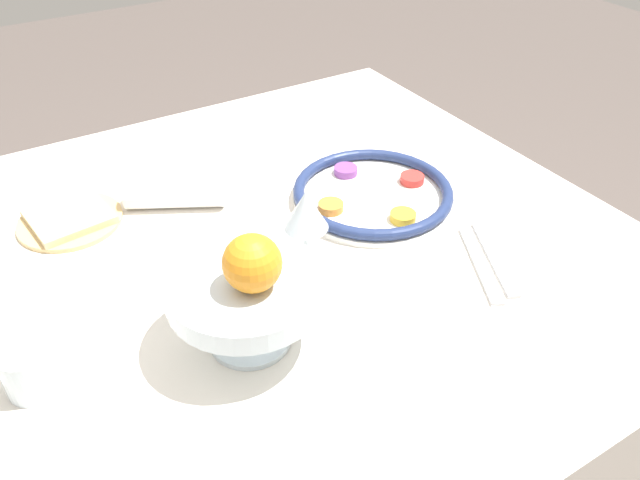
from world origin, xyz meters
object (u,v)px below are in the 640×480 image
(fruit_stand, at_px, (246,293))
(cup_near, at_px, (29,368))
(wine_glass, at_px, (306,213))
(napkin_roll, at_px, (175,193))
(bread_plate, at_px, (70,219))
(orange_fruit, at_px, (252,263))
(seder_plate, at_px, (373,193))

(fruit_stand, height_order, cup_near, fruit_stand)
(wine_glass, distance_m, cup_near, 0.42)
(wine_glass, bearing_deg, cup_near, 5.78)
(napkin_roll, distance_m, cup_near, 0.41)
(fruit_stand, bearing_deg, bread_plate, -70.80)
(orange_fruit, bearing_deg, napkin_roll, -94.29)
(fruit_stand, xyz_separation_m, orange_fruit, (-0.00, 0.02, 0.06))
(wine_glass, relative_size, orange_fruit, 1.74)
(fruit_stand, distance_m, cup_near, 0.28)
(bread_plate, xyz_separation_m, cup_near, (0.12, 0.34, 0.02))
(napkin_roll, height_order, cup_near, cup_near)
(seder_plate, relative_size, wine_glass, 2.23)
(wine_glass, distance_m, bread_plate, 0.42)
(seder_plate, height_order, napkin_roll, napkin_roll)
(seder_plate, xyz_separation_m, bread_plate, (0.48, -0.21, -0.01))
(cup_near, bearing_deg, seder_plate, -167.91)
(cup_near, bearing_deg, bread_plate, -109.94)
(cup_near, bearing_deg, napkin_roll, -135.15)
(wine_glass, relative_size, fruit_stand, 0.62)
(cup_near, bearing_deg, wine_glass, -174.22)
(wine_glass, distance_m, orange_fruit, 0.20)
(wine_glass, xyz_separation_m, cup_near, (0.41, 0.04, -0.06))
(cup_near, bearing_deg, orange_fruit, 162.16)
(wine_glass, relative_size, napkin_roll, 0.73)
(bread_plate, bearing_deg, wine_glass, 134.66)
(bread_plate, xyz_separation_m, napkin_roll, (-0.17, 0.04, 0.02))
(fruit_stand, bearing_deg, orange_fruit, 101.24)
(bread_plate, bearing_deg, cup_near, 70.06)
(seder_plate, xyz_separation_m, cup_near, (0.60, 0.13, 0.02))
(orange_fruit, distance_m, napkin_roll, 0.40)
(bread_plate, bearing_deg, orange_fruit, 108.86)
(seder_plate, distance_m, wine_glass, 0.22)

